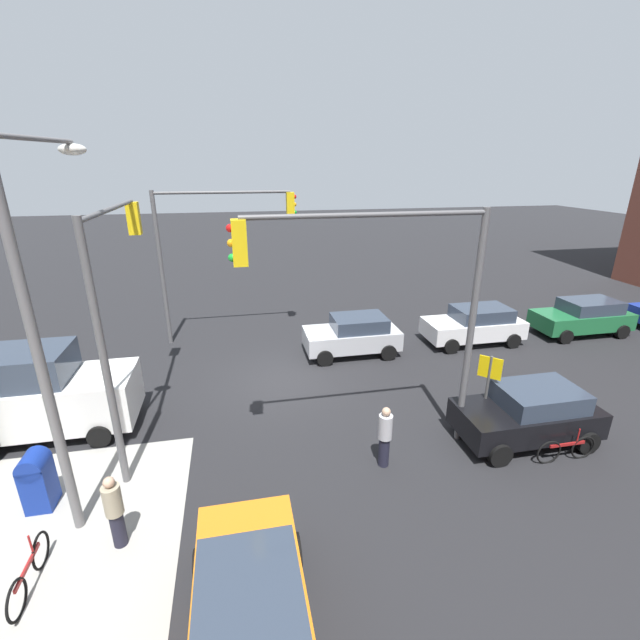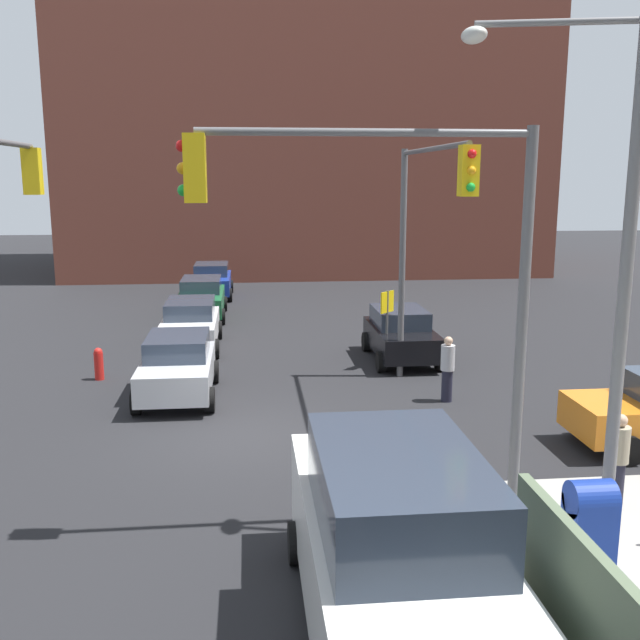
{
  "view_description": "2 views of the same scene",
  "coord_description": "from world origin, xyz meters",
  "px_view_note": "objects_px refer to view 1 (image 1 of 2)",
  "views": [
    {
      "loc": [
        1.48,
        13.97,
        7.46
      ],
      "look_at": [
        -1.23,
        0.61,
        2.48
      ],
      "focal_mm": 24.0,
      "sensor_mm": 36.0,
      "label": 1
    },
    {
      "loc": [
        15.35,
        0.11,
        5.71
      ],
      "look_at": [
        -1.29,
        1.82,
        2.37
      ],
      "focal_mm": 40.0,
      "sensor_mm": 36.0,
      "label": 2
    }
  ],
  "objects_px": {
    "sedan_green": "(583,316)",
    "coupe_black": "(529,413)",
    "traffic_signal_nw_corner": "(387,286)",
    "street_lamp_corner": "(43,319)",
    "bicycle_at_crosswalk": "(566,449)",
    "mailbox_blue": "(37,479)",
    "coupe_silver": "(353,335)",
    "pedestrian_waiting": "(115,511)",
    "van_white_delivery": "(31,394)",
    "hatchback_orange": "(251,620)",
    "traffic_signal_ne_corner": "(117,280)",
    "pedestrian_crossing": "(385,436)",
    "fire_hydrant": "(377,320)",
    "traffic_signal_se_corner": "(214,236)",
    "bicycle_leaning_on_fence": "(29,573)",
    "sedan_white": "(475,324)"
  },
  "relations": [
    {
      "from": "coupe_silver",
      "to": "bicycle_leaning_on_fence",
      "type": "bearing_deg",
      "value": 45.84
    },
    {
      "from": "hatchback_orange",
      "to": "bicycle_leaning_on_fence",
      "type": "height_order",
      "value": "hatchback_orange"
    },
    {
      "from": "coupe_black",
      "to": "mailbox_blue",
      "type": "bearing_deg",
      "value": 0.37
    },
    {
      "from": "traffic_signal_ne_corner",
      "to": "hatchback_orange",
      "type": "xyz_separation_m",
      "value": [
        -2.89,
        6.84,
        -3.79
      ]
    },
    {
      "from": "traffic_signal_ne_corner",
      "to": "coupe_black",
      "type": "distance_m",
      "value": 11.79
    },
    {
      "from": "street_lamp_corner",
      "to": "hatchback_orange",
      "type": "height_order",
      "value": "street_lamp_corner"
    },
    {
      "from": "sedan_green",
      "to": "coupe_black",
      "type": "bearing_deg",
      "value": 41.01
    },
    {
      "from": "mailbox_blue",
      "to": "sedan_white",
      "type": "distance_m",
      "value": 16.37
    },
    {
      "from": "coupe_silver",
      "to": "pedestrian_waiting",
      "type": "bearing_deg",
      "value": 48.53
    },
    {
      "from": "coupe_silver",
      "to": "pedestrian_waiting",
      "type": "relative_size",
      "value": 2.27
    },
    {
      "from": "traffic_signal_nw_corner",
      "to": "traffic_signal_se_corner",
      "type": "relative_size",
      "value": 1.0
    },
    {
      "from": "traffic_signal_nw_corner",
      "to": "fire_hydrant",
      "type": "xyz_separation_m",
      "value": [
        -2.9,
        -8.7,
        -4.19
      ]
    },
    {
      "from": "traffic_signal_se_corner",
      "to": "van_white_delivery",
      "type": "height_order",
      "value": "traffic_signal_se_corner"
    },
    {
      "from": "traffic_signal_nw_corner",
      "to": "pedestrian_crossing",
      "type": "relative_size",
      "value": 3.77
    },
    {
      "from": "coupe_black",
      "to": "van_white_delivery",
      "type": "xyz_separation_m",
      "value": [
        13.84,
        -3.12,
        0.44
      ]
    },
    {
      "from": "pedestrian_waiting",
      "to": "bicycle_at_crosswalk",
      "type": "xyz_separation_m",
      "value": [
        -11.0,
        -0.5,
        -0.54
      ]
    },
    {
      "from": "hatchback_orange",
      "to": "pedestrian_crossing",
      "type": "xyz_separation_m",
      "value": [
        -3.61,
        -4.05,
        0.05
      ]
    },
    {
      "from": "pedestrian_crossing",
      "to": "fire_hydrant",
      "type": "bearing_deg",
      "value": -18.19
    },
    {
      "from": "sedan_white",
      "to": "bicycle_at_crosswalk",
      "type": "relative_size",
      "value": 2.42
    },
    {
      "from": "coupe_black",
      "to": "sedan_green",
      "type": "bearing_deg",
      "value": -138.99
    },
    {
      "from": "traffic_signal_ne_corner",
      "to": "coupe_silver",
      "type": "relative_size",
      "value": 1.69
    },
    {
      "from": "street_lamp_corner",
      "to": "van_white_delivery",
      "type": "relative_size",
      "value": 1.48
    },
    {
      "from": "pedestrian_crossing",
      "to": "traffic_signal_se_corner",
      "type": "bearing_deg",
      "value": 23.19
    },
    {
      "from": "traffic_signal_se_corner",
      "to": "pedestrian_waiting",
      "type": "relative_size",
      "value": 3.82
    },
    {
      "from": "traffic_signal_se_corner",
      "to": "mailbox_blue",
      "type": "relative_size",
      "value": 4.55
    },
    {
      "from": "coupe_black",
      "to": "bicycle_leaning_on_fence",
      "type": "xyz_separation_m",
      "value": [
        11.98,
        2.28,
        -0.5
      ]
    },
    {
      "from": "mailbox_blue",
      "to": "traffic_signal_ne_corner",
      "type": "bearing_deg",
      "value": -123.24
    },
    {
      "from": "coupe_silver",
      "to": "pedestrian_crossing",
      "type": "bearing_deg",
      "value": 80.92
    },
    {
      "from": "traffic_signal_ne_corner",
      "to": "hatchback_orange",
      "type": "bearing_deg",
      "value": 112.89
    },
    {
      "from": "sedan_green",
      "to": "pedestrian_crossing",
      "type": "xyz_separation_m",
      "value": [
        12.13,
        7.02,
        0.05
      ]
    },
    {
      "from": "fire_hydrant",
      "to": "bicycle_leaning_on_fence",
      "type": "distance_m",
      "value": 15.56
    },
    {
      "from": "coupe_black",
      "to": "coupe_silver",
      "type": "bearing_deg",
      "value": -64.01
    },
    {
      "from": "mailbox_blue",
      "to": "bicycle_at_crosswalk",
      "type": "distance_m",
      "value": 13.05
    },
    {
      "from": "traffic_signal_se_corner",
      "to": "coupe_black",
      "type": "height_order",
      "value": "traffic_signal_se_corner"
    },
    {
      "from": "fire_hydrant",
      "to": "pedestrian_crossing",
      "type": "relative_size",
      "value": 0.55
    },
    {
      "from": "traffic_signal_ne_corner",
      "to": "sedan_green",
      "type": "bearing_deg",
      "value": -167.22
    },
    {
      "from": "traffic_signal_nw_corner",
      "to": "sedan_green",
      "type": "relative_size",
      "value": 1.5
    },
    {
      "from": "bicycle_at_crosswalk",
      "to": "pedestrian_crossing",
      "type": "bearing_deg",
      "value": -9.46
    },
    {
      "from": "street_lamp_corner",
      "to": "bicycle_at_crosswalk",
      "type": "bearing_deg",
      "value": 177.31
    },
    {
      "from": "traffic_signal_nw_corner",
      "to": "traffic_signal_ne_corner",
      "type": "xyz_separation_m",
      "value": [
        6.6,
        -2.09,
        -0.04
      ]
    },
    {
      "from": "sedan_green",
      "to": "van_white_delivery",
      "type": "height_order",
      "value": "van_white_delivery"
    },
    {
      "from": "coupe_silver",
      "to": "traffic_signal_nw_corner",
      "type": "bearing_deg",
      "value": 80.82
    },
    {
      "from": "traffic_signal_ne_corner",
      "to": "hatchback_orange",
      "type": "distance_m",
      "value": 8.34
    },
    {
      "from": "sedan_green",
      "to": "bicycle_leaning_on_fence",
      "type": "distance_m",
      "value": 21.7
    },
    {
      "from": "coupe_black",
      "to": "pedestrian_crossing",
      "type": "xyz_separation_m",
      "value": [
        4.38,
        0.28,
        0.06
      ]
    },
    {
      "from": "coupe_black",
      "to": "pedestrian_crossing",
      "type": "bearing_deg",
      "value": 3.67
    },
    {
      "from": "street_lamp_corner",
      "to": "sedan_green",
      "type": "xyz_separation_m",
      "value": [
        -19.25,
        -7.26,
        -3.86
      ]
    },
    {
      "from": "traffic_signal_nw_corner",
      "to": "sedan_green",
      "type": "bearing_deg",
      "value": -152.28
    },
    {
      "from": "pedestrian_crossing",
      "to": "coupe_black",
      "type": "bearing_deg",
      "value": -86.82
    },
    {
      "from": "mailbox_blue",
      "to": "pedestrian_waiting",
      "type": "distance_m",
      "value": 2.5
    }
  ]
}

